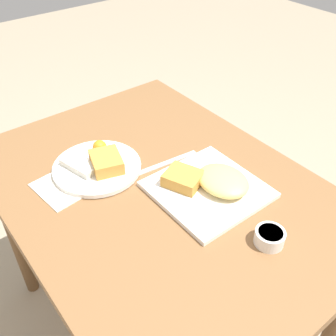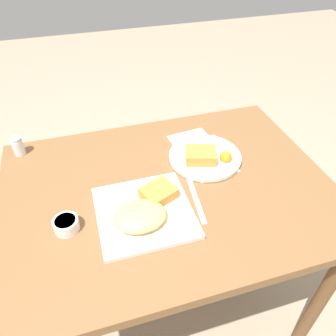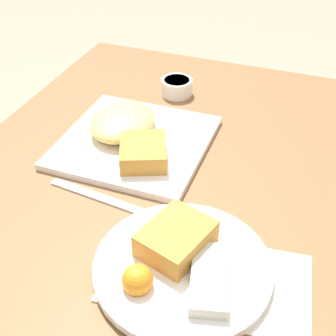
{
  "view_description": "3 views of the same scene",
  "coord_description": "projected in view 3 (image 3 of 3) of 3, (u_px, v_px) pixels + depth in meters",
  "views": [
    {
      "loc": [
        -0.68,
        0.5,
        1.49
      ],
      "look_at": [
        -0.01,
        -0.03,
        0.8
      ],
      "focal_mm": 42.0,
      "sensor_mm": 36.0,
      "label": 1
    },
    {
      "loc": [
        -0.23,
        -0.76,
        1.5
      ],
      "look_at": [
        0.01,
        0.03,
        0.8
      ],
      "focal_mm": 35.0,
      "sensor_mm": 36.0,
      "label": 2
    },
    {
      "loc": [
        0.6,
        0.24,
        1.29
      ],
      "look_at": [
        0.0,
        0.02,
        0.8
      ],
      "focal_mm": 50.0,
      "sensor_mm": 36.0,
      "label": 3
    }
  ],
  "objects": [
    {
      "name": "dining_table",
      "position": [
        160.0,
        221.0,
        0.9
      ],
      "size": [
        1.09,
        0.8,
        0.75
      ],
      "color": "brown",
      "rests_on": "ground_plane"
    },
    {
      "name": "menu_card",
      "position": [
        207.0,
        278.0,
        0.68
      ],
      "size": [
        0.19,
        0.31,
        0.0
      ],
      "rotation": [
        0.0,
        0.0,
        0.11
      ],
      "color": "beige",
      "rests_on": "dining_table"
    },
    {
      "name": "butter_knife",
      "position": [
        101.0,
        198.0,
        0.82
      ],
      "size": [
        0.04,
        0.21,
        0.0
      ],
      "rotation": [
        0.0,
        0.0,
        1.46
      ],
      "color": "silver",
      "rests_on": "dining_table"
    },
    {
      "name": "sauce_ramekin",
      "position": [
        177.0,
        87.0,
        1.1
      ],
      "size": [
        0.07,
        0.07,
        0.04
      ],
      "color": "white",
      "rests_on": "dining_table"
    },
    {
      "name": "plate_oval_far",
      "position": [
        181.0,
        262.0,
        0.68
      ],
      "size": [
        0.26,
        0.26,
        0.05
      ],
      "color": "white",
      "rests_on": "menu_card"
    },
    {
      "name": "plate_square_near",
      "position": [
        131.0,
        135.0,
        0.94
      ],
      "size": [
        0.28,
        0.28,
        0.06
      ],
      "color": "white",
      "rests_on": "dining_table"
    }
  ]
}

